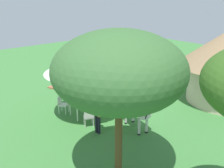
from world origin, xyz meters
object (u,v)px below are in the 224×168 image
at_px(shade_umbrella, 83,62).
at_px(patio_chair_near_lawn, 62,103).
at_px(zebra_by_umbrella, 136,106).
at_px(acacia_tree_right_background, 119,70).
at_px(guest_behind_table, 98,111).
at_px(zebra_toward_hut, 135,63).
at_px(striped_lounge_chair, 162,87).
at_px(zebra_nearest_camera, 92,78).
at_px(patio_chair_near_hut, 101,98).
at_px(standing_watcher, 124,71).
at_px(guest_beside_umbrella, 116,94).
at_px(patio_dining_table, 85,103).
at_px(patio_chair_west_end, 89,116).

xyz_separation_m(shade_umbrella, patio_chair_near_lawn, (0.74, -0.96, -2.21)).
xyz_separation_m(zebra_by_umbrella, acacia_tree_right_background, (2.68, 1.83, 2.57)).
height_order(guest_behind_table, zebra_toward_hut, guest_behind_table).
distance_m(striped_lounge_chair, zebra_nearest_camera, 4.40).
height_order(zebra_nearest_camera, zebra_by_umbrella, zebra_by_umbrella).
relative_size(patio_chair_near_hut, acacia_tree_right_background, 0.19).
bearing_deg(standing_watcher, patio_chair_near_hut, 93.85).
bearing_deg(patio_chair_near_hut, guest_beside_umbrella, -165.98).
xyz_separation_m(shade_umbrella, guest_behind_table, (0.57, 1.79, -1.70)).
distance_m(striped_lounge_chair, acacia_tree_right_background, 8.94).
distance_m(standing_watcher, zebra_nearest_camera, 2.39).
bearing_deg(patio_dining_table, patio_chair_near_hut, -171.06).
distance_m(patio_chair_near_hut, standing_watcher, 3.58).
xyz_separation_m(patio_chair_near_lawn, patio_chair_near_hut, (-1.94, 0.77, 0.00)).
relative_size(shade_umbrella, acacia_tree_right_background, 0.76).
relative_size(patio_chair_near_hut, zebra_nearest_camera, 0.46).
xyz_separation_m(shade_umbrella, zebra_nearest_camera, (-1.99, -2.09, -1.74)).
xyz_separation_m(standing_watcher, acacia_tree_right_background, (6.05, 6.12, 2.60)).
distance_m(patio_chair_near_lawn, guest_beside_umbrella, 2.80).
xyz_separation_m(guest_beside_umbrella, zebra_by_umbrella, (0.55, 1.90, 0.13)).
xyz_separation_m(striped_lounge_chair, zebra_toward_hut, (-0.78, -3.17, 0.77)).
height_order(patio_chair_west_end, acacia_tree_right_background, acacia_tree_right_background).
bearing_deg(guest_behind_table, striped_lounge_chair, -86.82).
bearing_deg(patio_dining_table, zebra_toward_hut, -156.18).
bearing_deg(acacia_tree_right_background, zebra_by_umbrella, -145.74).
height_order(guest_beside_umbrella, zebra_nearest_camera, guest_beside_umbrella).
bearing_deg(patio_chair_near_hut, zebra_by_umbrella, 166.70).
bearing_deg(guest_beside_umbrella, acacia_tree_right_background, 2.47).
distance_m(patio_chair_near_hut, guest_beside_umbrella, 0.96).
relative_size(patio_chair_west_end, standing_watcher, 0.53).
bearing_deg(shade_umbrella, standing_watcher, -157.81).
distance_m(patio_chair_near_lawn, guest_behind_table, 2.80).
distance_m(guest_behind_table, standing_watcher, 6.10).
distance_m(zebra_by_umbrella, acacia_tree_right_background, 4.14).
xyz_separation_m(shade_umbrella, patio_dining_table, (0.00, -0.00, -2.08)).
bearing_deg(zebra_by_umbrella, patio_chair_near_hut, 99.24).
bearing_deg(zebra_toward_hut, guest_beside_umbrella, 118.49).
distance_m(patio_chair_near_lawn, patio_chair_near_hut, 2.09).
height_order(patio_chair_near_hut, zebra_nearest_camera, zebra_nearest_camera).
xyz_separation_m(patio_dining_table, patio_chair_west_end, (0.54, 1.09, -0.14)).
bearing_deg(zebra_toward_hut, patio_chair_west_end, 112.56).
bearing_deg(zebra_nearest_camera, patio_chair_near_hut, 5.74).
xyz_separation_m(standing_watcher, zebra_by_umbrella, (3.37, 4.30, 0.03)).
bearing_deg(patio_dining_table, striped_lounge_chair, 176.25).
xyz_separation_m(shade_umbrella, patio_chair_west_end, (0.54, 1.09, -2.21)).
bearing_deg(striped_lounge_chair, patio_chair_near_hut, -127.22).
xyz_separation_m(zebra_nearest_camera, acacia_tree_right_background, (3.68, 6.43, 2.64)).
relative_size(shade_umbrella, patio_chair_near_lawn, 4.09).
distance_m(patio_chair_near_hut, zebra_by_umbrella, 2.76).
bearing_deg(patio_chair_near_lawn, patio_dining_table, 90.00).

